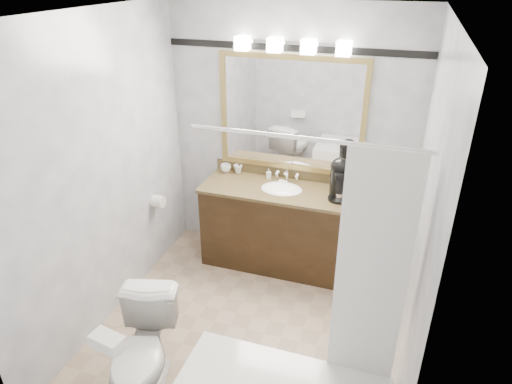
% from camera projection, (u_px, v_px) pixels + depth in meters
% --- Properties ---
extents(room, '(2.42, 2.62, 2.52)m').
position_uv_depth(room, '(246.00, 198.00, 3.29)').
color(room, tan).
rests_on(room, ground).
extents(vanity, '(1.53, 0.58, 0.97)m').
position_uv_depth(vanity, '(281.00, 225.00, 4.51)').
color(vanity, black).
rests_on(vanity, ground).
extents(mirror, '(1.40, 0.04, 1.10)m').
position_uv_depth(mirror, '(291.00, 114.00, 4.27)').
color(mirror, '#A48B4A').
rests_on(mirror, room).
extents(vanity_light_bar, '(1.02, 0.14, 0.12)m').
position_uv_depth(vanity_light_bar, '(292.00, 45.00, 3.94)').
color(vanity_light_bar, silver).
rests_on(vanity_light_bar, room).
extents(accent_stripe, '(2.40, 0.01, 0.06)m').
position_uv_depth(accent_stripe, '(294.00, 48.00, 4.01)').
color(accent_stripe, black).
rests_on(accent_stripe, room).
extents(tp_roll, '(0.11, 0.12, 0.12)m').
position_uv_depth(tp_roll, '(158.00, 201.00, 4.42)').
color(tp_roll, white).
rests_on(tp_roll, room).
extents(toilet, '(0.58, 0.79, 0.73)m').
position_uv_depth(toilet, '(143.00, 354.00, 3.13)').
color(toilet, white).
rests_on(toilet, ground).
extents(tissue_box, '(0.22, 0.15, 0.08)m').
position_uv_depth(tissue_box, '(107.00, 342.00, 2.69)').
color(tissue_box, white).
rests_on(tissue_box, toilet).
extents(coffee_maker, '(0.20, 0.25, 0.38)m').
position_uv_depth(coffee_maker, '(339.00, 177.00, 4.09)').
color(coffee_maker, black).
rests_on(coffee_maker, vanity).
extents(cup_left, '(0.14, 0.14, 0.08)m').
position_uv_depth(cup_left, '(226.00, 168.00, 4.67)').
color(cup_left, white).
rests_on(cup_left, vanity).
extents(cup_right, '(0.10, 0.10, 0.08)m').
position_uv_depth(cup_right, '(238.00, 169.00, 4.64)').
color(cup_right, white).
rests_on(cup_right, vanity).
extents(soap_bottle_a, '(0.06, 0.06, 0.10)m').
position_uv_depth(soap_bottle_a, '(269.00, 174.00, 4.52)').
color(soap_bottle_a, white).
rests_on(soap_bottle_a, vanity).
extents(soap_bar, '(0.09, 0.06, 0.03)m').
position_uv_depth(soap_bar, '(283.00, 182.00, 4.43)').
color(soap_bar, beige).
rests_on(soap_bar, vanity).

